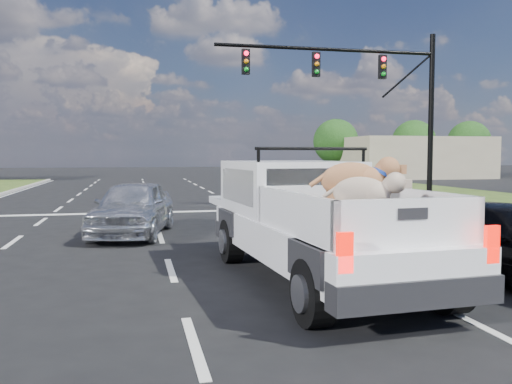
% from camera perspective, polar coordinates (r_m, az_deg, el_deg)
% --- Properties ---
extents(ground, '(160.00, 160.00, 0.00)m').
position_cam_1_polar(ground, '(10.34, 0.85, -7.76)').
color(ground, black).
rests_on(ground, ground).
extents(road_markings, '(17.75, 60.00, 0.01)m').
position_cam_1_polar(road_markings, '(16.71, -4.41, -3.24)').
color(road_markings, silver).
rests_on(road_markings, ground).
extents(traffic_signal, '(9.11, 0.31, 7.00)m').
position_cam_1_polar(traffic_signal, '(22.63, 12.66, 10.54)').
color(traffic_signal, black).
rests_on(traffic_signal, ground).
extents(building_right, '(12.00, 7.00, 3.60)m').
position_cam_1_polar(building_right, '(50.16, 16.45, 3.48)').
color(building_right, tan).
rests_on(building_right, ground).
extents(tree_far_d, '(4.20, 4.20, 5.40)m').
position_cam_1_polar(tree_far_d, '(51.26, 8.39, 5.28)').
color(tree_far_d, '#332114').
rests_on(tree_far_d, ground).
extents(tree_far_e, '(4.20, 4.20, 5.40)m').
position_cam_1_polar(tree_far_e, '(54.64, 16.28, 5.08)').
color(tree_far_e, '#332114').
rests_on(tree_far_e, ground).
extents(tree_far_f, '(4.20, 4.20, 5.40)m').
position_cam_1_polar(tree_far_f, '(57.78, 21.52, 4.89)').
color(tree_far_f, '#332114').
rests_on(tree_far_f, ground).
extents(pickup_truck, '(2.58, 6.08, 2.23)m').
position_cam_1_polar(pickup_truck, '(9.15, 5.98, -2.74)').
color(pickup_truck, black).
rests_on(pickup_truck, ground).
extents(silver_sedan, '(2.57, 4.50, 1.44)m').
position_cam_1_polar(silver_sedan, '(14.47, -12.82, -1.60)').
color(silver_sedan, silver).
rests_on(silver_sedan, ground).
extents(black_coupe, '(2.54, 4.63, 1.27)m').
position_cam_1_polar(black_coupe, '(9.90, 25.39, -4.95)').
color(black_coupe, black).
rests_on(black_coupe, ground).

